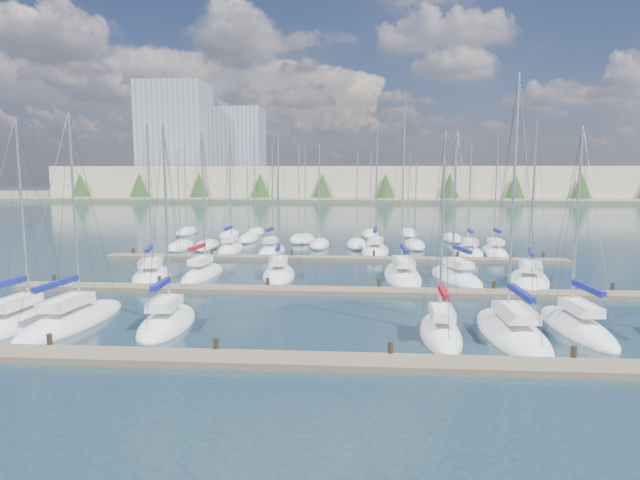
# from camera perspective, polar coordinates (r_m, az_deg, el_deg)

# --- Properties ---
(ground) EXTENTS (400.00, 400.00, 0.00)m
(ground) POSITION_cam_1_polar(r_m,az_deg,el_deg) (80.98, 2.37, 1.33)
(ground) COLOR #1F333E
(ground) RESTS_ON ground
(dock_near) EXTENTS (44.00, 1.93, 1.10)m
(dock_near) POSITION_cam_1_polar(r_m,az_deg,el_deg) (24.12, -2.13, -12.79)
(dock_near) COLOR #6B5E4C
(dock_near) RESTS_ON ground
(dock_mid) EXTENTS (44.00, 1.93, 1.10)m
(dock_mid) POSITION_cam_1_polar(r_m,az_deg,el_deg) (37.52, 0.23, -5.44)
(dock_mid) COLOR #6B5E4C
(dock_mid) RESTS_ON ground
(dock_far) EXTENTS (44.00, 1.93, 1.10)m
(dock_far) POSITION_cam_1_polar(r_m,az_deg,el_deg) (51.25, 1.31, -1.99)
(dock_far) COLOR #6B5E4C
(dock_far) RESTS_ON ground
(sailboat_a) EXTENTS (3.26, 8.62, 12.12)m
(sailboat_a) POSITION_cam_1_polar(r_m,az_deg,el_deg) (34.30, -29.30, -7.58)
(sailboat_a) COLOR white
(sailboat_a) RESTS_ON ground
(sailboat_k) EXTENTS (3.00, 10.44, 15.45)m
(sailboat_k) POSITION_cam_1_polar(r_m,az_deg,el_deg) (43.44, 8.78, -3.73)
(sailboat_k) COLOR white
(sailboat_k) RESTS_ON ground
(sailboat_o) EXTENTS (2.93, 6.57, 12.26)m
(sailboat_o) POSITION_cam_1_polar(r_m,az_deg,el_deg) (56.29, -5.16, -1.13)
(sailboat_o) COLOR white
(sailboat_o) RESTS_ON ground
(sailboat_e) EXTENTS (3.11, 9.03, 14.13)m
(sailboat_e) POSITION_cam_1_polar(r_m,az_deg,el_deg) (29.77, 19.77, -9.23)
(sailboat_e) COLOR white
(sailboat_e) RESTS_ON ground
(sailboat_j) EXTENTS (3.29, 7.53, 12.46)m
(sailboat_j) POSITION_cam_1_polar(r_m,az_deg,el_deg) (43.48, -4.42, -3.65)
(sailboat_j) COLOR white
(sailboat_j) RESTS_ON ground
(sailboat_m) EXTENTS (5.24, 9.82, 12.95)m
(sailboat_m) POSITION_cam_1_polar(r_m,az_deg,el_deg) (43.96, 21.43, -4.04)
(sailboat_m) COLOR white
(sailboat_m) RESTS_ON ground
(sailboat_h) EXTENTS (4.64, 8.07, 12.86)m
(sailboat_h) POSITION_cam_1_polar(r_m,az_deg,el_deg) (44.57, -17.52, -3.71)
(sailboat_h) COLOR white
(sailboat_h) RESTS_ON ground
(sailboat_c) EXTENTS (2.93, 6.97, 11.70)m
(sailboat_c) POSITION_cam_1_polar(r_m,az_deg,el_deg) (30.90, -16.00, -8.47)
(sailboat_c) COLOR white
(sailboat_c) RESTS_ON ground
(sailboat_q) EXTENTS (3.61, 8.35, 11.84)m
(sailboat_q) POSITION_cam_1_polar(r_m,az_deg,el_deg) (57.08, 15.56, -1.28)
(sailboat_q) COLOR white
(sailboat_q) RESTS_ON ground
(sailboat_r) EXTENTS (2.69, 7.92, 12.92)m
(sailboat_r) POSITION_cam_1_polar(r_m,az_deg,el_deg) (57.90, 18.12, -1.24)
(sailboat_r) COLOR white
(sailboat_r) RESTS_ON ground
(sailboat_f) EXTENTS (2.71, 8.08, 11.58)m
(sailboat_f) POSITION_cam_1_polar(r_m,az_deg,el_deg) (32.05, 25.66, -8.35)
(sailboat_f) COLOR white
(sailboat_f) RESTS_ON ground
(sailboat_i) EXTENTS (2.79, 7.61, 12.40)m
(sailboat_i) POSITION_cam_1_polar(r_m,az_deg,el_deg) (44.41, -12.42, -3.55)
(sailboat_i) COLOR white
(sailboat_i) RESTS_ON ground
(sailboat_d) EXTENTS (2.30, 6.69, 11.21)m
(sailboat_d) POSITION_cam_1_polar(r_m,az_deg,el_deg) (28.62, 12.73, -9.62)
(sailboat_d) COLOR white
(sailboat_d) RESTS_ON ground
(sailboat_l) EXTENTS (4.32, 8.52, 12.41)m
(sailboat_l) POSITION_cam_1_polar(r_m,az_deg,el_deg) (43.58, 14.30, -3.85)
(sailboat_l) COLOR white
(sailboat_l) RESTS_ON ground
(sailboat_b) EXTENTS (3.66, 9.28, 12.44)m
(sailboat_b) POSITION_cam_1_polar(r_m,az_deg,el_deg) (33.17, -24.91, -7.82)
(sailboat_b) COLOR white
(sailboat_b) RESTS_ON ground
(sailboat_p) EXTENTS (3.46, 8.57, 14.14)m
(sailboat_p) POSITION_cam_1_polar(r_m,az_deg,el_deg) (56.21, 5.94, -1.17)
(sailboat_p) COLOR white
(sailboat_p) RESTS_ON ground
(sailboat_n) EXTENTS (2.25, 7.32, 13.34)m
(sailboat_n) POSITION_cam_1_polar(r_m,az_deg,el_deg) (58.07, -9.52, -0.94)
(sailboat_n) COLOR white
(sailboat_n) RESTS_ON ground
(distant_boats) EXTENTS (36.93, 20.75, 13.30)m
(distant_boats) POSITION_cam_1_polar(r_m,az_deg,el_deg) (65.14, -1.90, 0.13)
(distant_boats) COLOR #9EA0A5
(distant_boats) RESTS_ON ground
(shoreline) EXTENTS (400.00, 60.00, 38.00)m
(shoreline) POSITION_cam_1_polar(r_m,az_deg,el_deg) (171.00, -1.13, 6.98)
(shoreline) COLOR #666B51
(shoreline) RESTS_ON ground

